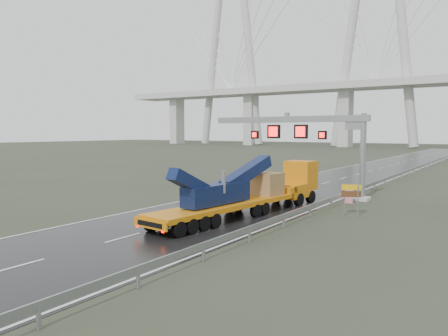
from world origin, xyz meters
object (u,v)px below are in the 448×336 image
Objects in this scene: sign_gantry at (309,133)px; striped_barrier at (349,196)px; exit_sign_pair at (351,194)px; heavy_haul_truck at (258,190)px.

striped_barrier is at bearing -23.91° from sign_gantry.
exit_sign_pair is at bearing -84.09° from striped_barrier.
exit_sign_pair is (6.08, 2.02, -0.01)m from heavy_haul_truck.
sign_gantry is at bearing 96.26° from heavy_haul_truck.
heavy_haul_truck reaches higher than striped_barrier.
heavy_haul_truck is 8.51m from striped_barrier.
sign_gantry is at bearing 142.66° from striped_barrier.
heavy_haul_truck reaches higher than exit_sign_pair.
striped_barrier is at bearing 86.32° from exit_sign_pair.
sign_gantry is 10.33m from exit_sign_pair.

